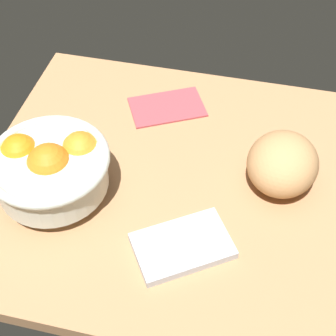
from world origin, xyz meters
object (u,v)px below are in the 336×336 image
(napkin_spare, at_px, (182,246))
(fruit_bowl, at_px, (50,167))
(bread_loaf, at_px, (283,164))
(napkin_folded, at_px, (167,106))

(napkin_spare, bearing_deg, fruit_bowl, 164.10)
(fruit_bowl, bearing_deg, bread_loaf, 15.62)
(bread_loaf, height_order, napkin_folded, bread_loaf)
(fruit_bowl, relative_size, napkin_spare, 1.35)
(fruit_bowl, relative_size, napkin_folded, 1.38)
(bread_loaf, height_order, napkin_spare, bread_loaf)
(fruit_bowl, distance_m, napkin_folded, 0.30)
(bread_loaf, distance_m, napkin_spare, 0.23)
(napkin_spare, bearing_deg, napkin_folded, 107.15)
(fruit_bowl, xyz_separation_m, napkin_spare, (0.24, -0.07, -0.05))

